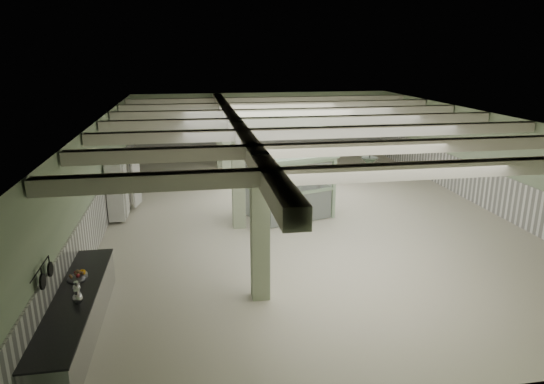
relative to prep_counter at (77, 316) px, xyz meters
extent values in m
plane|color=beige|center=(6.54, 7.00, -0.46)|extent=(20.00, 20.00, 0.00)
cube|color=beige|center=(6.54, 7.00, 3.14)|extent=(14.00, 20.00, 0.02)
cube|color=#A7BC96|center=(6.54, 17.00, 1.34)|extent=(14.00, 0.02, 3.60)
cube|color=#A7BC96|center=(6.54, -3.00, 1.34)|extent=(14.00, 0.02, 3.60)
cube|color=#A7BC96|center=(-0.46, 7.00, 1.34)|extent=(0.02, 20.00, 3.60)
cube|color=#A7BC96|center=(13.54, 7.00, 1.34)|extent=(0.02, 20.00, 3.60)
cube|color=white|center=(-0.43, 7.00, 0.29)|extent=(0.05, 19.90, 1.50)
cube|color=white|center=(13.52, 7.00, 0.29)|extent=(0.05, 19.90, 1.50)
cube|color=white|center=(6.54, 16.98, 0.29)|extent=(13.90, 0.05, 1.50)
cube|color=beige|center=(4.04, 7.00, 2.92)|extent=(0.45, 19.90, 0.40)
cube|color=beige|center=(6.54, -0.50, 2.96)|extent=(13.90, 0.35, 0.32)
cube|color=beige|center=(6.54, 2.00, 2.96)|extent=(13.90, 0.35, 0.32)
cube|color=beige|center=(6.54, 4.50, 2.96)|extent=(13.90, 0.35, 0.32)
cube|color=beige|center=(6.54, 7.00, 2.96)|extent=(13.90, 0.35, 0.32)
cube|color=beige|center=(6.54, 9.50, 2.96)|extent=(13.90, 0.35, 0.32)
cube|color=beige|center=(6.54, 12.00, 2.96)|extent=(13.90, 0.35, 0.32)
cube|color=beige|center=(6.54, 14.50, 2.96)|extent=(13.90, 0.35, 0.32)
cube|color=#A3B28F|center=(4.04, 1.00, 1.34)|extent=(0.42, 0.42, 3.60)
cube|color=#A3B28F|center=(4.04, 6.00, 1.34)|extent=(0.42, 0.42, 3.60)
cube|color=#A3B28F|center=(4.04, 11.00, 1.34)|extent=(0.42, 0.42, 3.60)
cube|color=#A3B28F|center=(4.04, 15.00, 1.34)|extent=(0.42, 0.42, 3.60)
cylinder|color=black|center=(-0.39, -0.60, 1.39)|extent=(0.02, 1.20, 0.02)
cone|color=#2D3C2D|center=(7.04, 2.00, 2.59)|extent=(0.44, 0.44, 0.22)
cone|color=#2D3C2D|center=(7.04, 7.50, 2.59)|extent=(0.44, 0.44, 0.22)
cone|color=#2D3C2D|center=(7.04, 12.50, 2.59)|extent=(0.44, 0.44, 0.22)
cube|color=#B6B6BB|center=(0.00, 0.00, -0.02)|extent=(0.83, 4.93, 0.88)
cube|color=black|center=(0.00, 0.00, 0.43)|extent=(0.87, 4.97, 0.04)
cylinder|color=#B2B2B7|center=(-0.03, 0.91, 0.49)|extent=(0.34, 0.34, 0.09)
cylinder|color=black|center=(-0.34, -0.71, 1.17)|extent=(0.04, 0.31, 0.31)
cylinder|color=black|center=(-0.34, -0.17, 1.17)|extent=(0.04, 0.30, 0.30)
cube|color=silver|center=(-0.11, 8.00, 0.55)|extent=(0.55, 2.20, 2.01)
cube|color=silver|center=(0.19, 7.50, 0.55)|extent=(0.06, 0.82, 1.91)
cube|color=silver|center=(0.31, 8.60, 0.55)|extent=(0.24, 0.82, 1.91)
cube|color=silver|center=(0.23, 7.50, 0.55)|extent=(0.02, 0.05, 0.30)
cube|color=silver|center=(0.23, 8.50, 0.55)|extent=(0.02, 0.05, 0.30)
cube|color=#9CBB95|center=(4.95, 5.56, 0.64)|extent=(0.15, 0.15, 2.20)
cube|color=#9CBB95|center=(4.27, 7.65, 0.64)|extent=(0.15, 0.15, 2.20)
cube|color=#9CBB95|center=(7.47, 6.38, 0.64)|extent=(0.15, 0.15, 2.20)
cube|color=#9CBB95|center=(6.79, 8.47, 0.64)|extent=(0.15, 0.15, 2.20)
cube|color=#9CBB95|center=(5.87, 7.01, 1.80)|extent=(3.51, 3.23, 0.12)
cube|color=white|center=(6.21, 5.97, 0.09)|extent=(2.34, 0.81, 1.05)
cube|color=silver|center=(6.21, 5.97, 1.32)|extent=(2.34, 0.81, 1.22)
cube|color=white|center=(5.53, 8.06, 0.09)|extent=(2.34, 0.81, 1.05)
cube|color=silver|center=(5.53, 8.06, 1.32)|extent=(2.34, 0.81, 1.22)
cube|color=white|center=(4.61, 6.61, 0.09)|extent=(0.68, 1.92, 1.05)
cube|color=silver|center=(4.61, 6.61, 1.32)|extent=(0.68, 1.92, 1.22)
cube|color=white|center=(7.13, 7.42, 0.09)|extent=(0.68, 1.92, 1.05)
cube|color=silver|center=(7.13, 7.42, 1.32)|extent=(0.68, 1.92, 1.22)
cube|color=#5A5C4D|center=(7.33, 7.45, 0.25)|extent=(0.51, 0.69, 1.41)
camera|label=1|loc=(2.52, -9.57, 5.34)|focal=32.00mm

